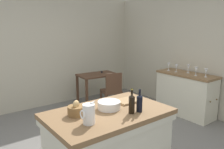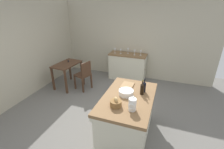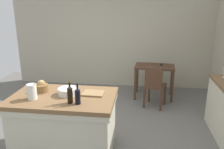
# 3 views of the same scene
# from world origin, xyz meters

# --- Properties ---
(wall_back) EXTENTS (5.32, 0.12, 2.60)m
(wall_back) POSITION_xyz_m (0.00, 2.60, 1.30)
(wall_back) COLOR #B2AA93
(wall_back) RESTS_ON ground
(wall_right) EXTENTS (0.12, 5.20, 2.60)m
(wall_right) POSITION_xyz_m (2.60, 0.00, 1.30)
(wall_right) COLOR #B2AA93
(wall_right) RESTS_ON ground
(island_table) EXTENTS (1.48, 0.93, 0.89)m
(island_table) POSITION_xyz_m (-0.33, -0.52, 0.48)
(island_table) COLOR brown
(island_table) RESTS_ON ground
(side_cabinet) EXTENTS (0.52, 1.28, 0.91)m
(side_cabinet) POSITION_xyz_m (2.26, 0.16, 0.46)
(side_cabinet) COLOR brown
(side_cabinet) RESTS_ON ground
(writing_desk) EXTENTS (0.94, 0.63, 0.82)m
(writing_desk) POSITION_xyz_m (1.08, 1.80, 0.64)
(writing_desk) COLOR #472D1E
(writing_desk) RESTS_ON ground
(wooden_chair) EXTENTS (0.51, 0.51, 0.92)m
(wooden_chair) POSITION_xyz_m (1.06, 1.21, 0.50)
(wooden_chair) COLOR #472D1E
(wooden_chair) RESTS_ON ground
(pitcher) EXTENTS (0.17, 0.13, 0.26)m
(pitcher) POSITION_xyz_m (-0.70, -0.69, 1.00)
(pitcher) COLOR white
(pitcher) RESTS_ON island_table
(wash_bowl) EXTENTS (0.28, 0.28, 0.10)m
(wash_bowl) POSITION_xyz_m (-0.27, -0.47, 0.94)
(wash_bowl) COLOR white
(wash_bowl) RESTS_ON island_table
(bread_basket) EXTENTS (0.20, 0.20, 0.18)m
(bread_basket) POSITION_xyz_m (-0.70, -0.40, 0.96)
(bread_basket) COLOR brown
(bread_basket) RESTS_ON island_table
(cutting_board) EXTENTS (0.30, 0.25, 0.02)m
(cutting_board) POSITION_xyz_m (0.09, -0.40, 0.90)
(cutting_board) COLOR #99754C
(cutting_board) RESTS_ON island_table
(wine_bottle_dark) EXTENTS (0.07, 0.07, 0.28)m
(wine_bottle_dark) POSITION_xyz_m (-0.04, -0.77, 1.01)
(wine_bottle_dark) COLOR black
(wine_bottle_dark) RESTS_ON island_table
(wine_bottle_amber) EXTENTS (0.07, 0.07, 0.30)m
(wine_bottle_amber) POSITION_xyz_m (-0.15, -0.75, 1.01)
(wine_bottle_amber) COLOR black
(wine_bottle_amber) RESTS_ON island_table
(wine_glass_far_left) EXTENTS (0.07, 0.07, 0.17)m
(wine_glass_far_left) POSITION_xyz_m (2.25, -0.27, 1.03)
(wine_glass_far_left) COLOR white
(wine_glass_far_left) RESTS_ON side_cabinet
(wine_glass_left) EXTENTS (0.07, 0.07, 0.18)m
(wine_glass_left) POSITION_xyz_m (2.22, -0.07, 1.04)
(wine_glass_left) COLOR white
(wine_glass_left) RESTS_ON side_cabinet
(wine_glass_middle) EXTENTS (0.07, 0.07, 0.18)m
(wine_glass_middle) POSITION_xyz_m (2.32, 0.18, 1.04)
(wine_glass_middle) COLOR white
(wine_glass_middle) RESTS_ON side_cabinet
(wine_glass_right) EXTENTS (0.07, 0.07, 0.17)m
(wine_glass_right) POSITION_xyz_m (2.20, 0.40, 1.03)
(wine_glass_right) COLOR white
(wine_glass_right) RESTS_ON side_cabinet
(wine_glass_far_right) EXTENTS (0.07, 0.07, 0.17)m
(wine_glass_far_right) POSITION_xyz_m (2.20, 0.61, 1.03)
(wine_glass_far_right) COLOR white
(wine_glass_far_right) RESTS_ON side_cabinet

